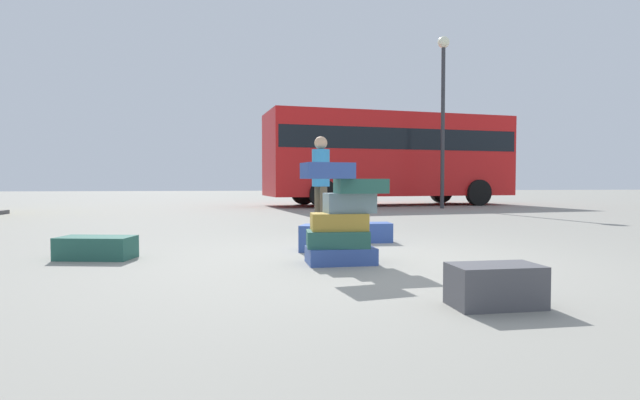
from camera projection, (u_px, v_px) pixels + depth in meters
name	position (u px, v px, depth m)	size (l,w,h in m)	color
ground_plane	(375.00, 262.00, 5.10)	(80.00, 80.00, 0.00)	gray
suitcase_tower	(342.00, 221.00, 4.97)	(0.88, 0.63, 1.02)	#334F99
suitcase_charcoal_foreground_far	(495.00, 286.00, 3.26)	(0.59, 0.33, 0.28)	#4C4C51
suitcase_navy_left_side	(330.00, 238.00, 5.81)	(0.70, 0.34, 0.32)	#334F99
suitcase_navy_upright_blue	(363.00, 232.00, 6.75)	(0.76, 0.35, 0.27)	#334F99
suitcase_teal_white_trunk	(96.00, 248.00, 5.27)	(0.78, 0.39, 0.24)	#26594C
person_bearded_onlooker	(321.00, 175.00, 8.26)	(0.30, 0.33, 1.60)	brown
parked_bus	(389.00, 153.00, 17.29)	(8.89, 3.62, 3.15)	red
lamp_post	(443.00, 94.00, 15.11)	(0.36, 0.36, 5.30)	#333338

